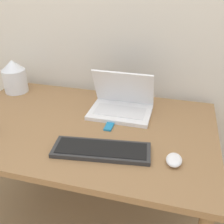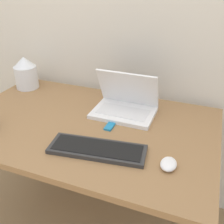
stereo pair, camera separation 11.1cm
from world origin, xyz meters
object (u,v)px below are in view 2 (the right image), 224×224
at_px(mouse, 169,164).
at_px(mp3_player, 110,127).
at_px(laptop, 125,104).
at_px(keyboard, 97,149).
at_px(vase, 26,73).

distance_m(mouse, mp3_player, 0.37).
bearing_deg(mouse, laptop, 129.89).
bearing_deg(mp3_player, laptop, 82.73).
distance_m(laptop, mp3_player, 0.18).
relative_size(keyboard, vase, 2.10).
distance_m(mouse, vase, 1.08).
distance_m(laptop, keyboard, 0.36).
xyz_separation_m(laptop, vase, (-0.69, 0.09, 0.05)).
distance_m(keyboard, mp3_player, 0.19).
xyz_separation_m(vase, mp3_player, (0.67, -0.26, -0.09)).
xyz_separation_m(laptop, keyboard, (-0.00, -0.36, -0.04)).
relative_size(laptop, mouse, 3.68).
relative_size(keyboard, mp3_player, 6.22).
distance_m(laptop, vase, 0.70).
relative_size(keyboard, mouse, 4.89).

